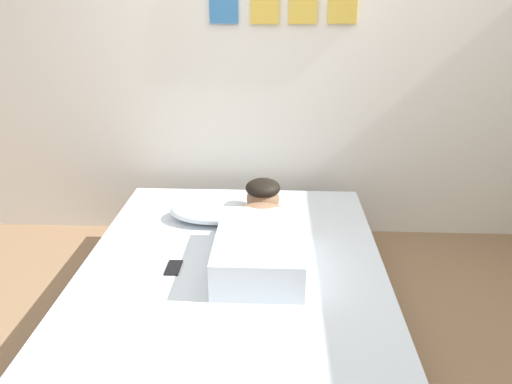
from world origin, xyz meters
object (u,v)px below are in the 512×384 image
Objects in this scene: coffee_cup at (261,212)px; pillow at (214,211)px; person_lying at (261,235)px; bed at (234,292)px; cell_phone at (174,268)px.

pillow is at bearing -174.64° from coffee_cup.
coffee_cup is (-0.01, 0.42, -0.07)m from person_lying.
bed is 13.95× the size of cell_phone.
bed is 3.76× the size of pillow.
pillow is (-0.16, 0.47, 0.25)m from bed.
pillow is 0.50m from person_lying.
pillow is at bearing 108.49° from bed.
pillow reaches higher than bed.
pillow is 3.71× the size of cell_phone.
pillow is 0.57× the size of person_lying.
coffee_cup is (0.28, 0.03, -0.02)m from pillow.
pillow is 0.59m from cell_phone.
person_lying is at bearing -53.94° from pillow.
cell_phone is at bearing -124.05° from coffee_cup.
coffee_cup is at bearing 92.02° from person_lying.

